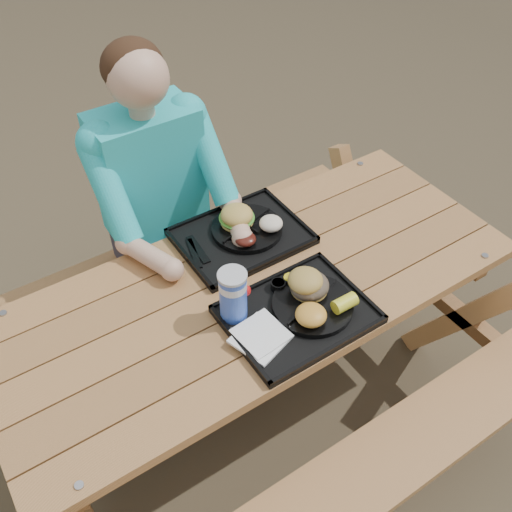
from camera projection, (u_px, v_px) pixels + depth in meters
ground at (256, 403)px, 2.44m from camera, size 60.00×60.00×0.00m
picnic_table at (256, 350)px, 2.18m from camera, size 1.80×1.49×0.75m
tray_near at (297, 315)px, 1.81m from camera, size 0.45×0.35×0.02m
tray_far at (242, 237)px, 2.07m from camera, size 0.45×0.35×0.02m
plate_near at (313, 305)px, 1.81m from camera, size 0.26×0.26×0.02m
plate_far at (247, 228)px, 2.08m from camera, size 0.26×0.26×0.02m
napkin_stack at (260, 338)px, 1.72m from camera, size 0.18×0.18×0.02m
soda_cup at (233, 296)px, 1.74m from camera, size 0.09×0.09×0.17m
condiment_bbq at (278, 285)px, 1.87m from camera, size 0.05×0.05×0.03m
condiment_mustard at (290, 280)px, 1.88m from camera, size 0.05×0.05×0.03m
sandwich at (310, 277)px, 1.80m from camera, size 0.12×0.12×0.12m
mac_cheese at (311, 315)px, 1.74m from camera, size 0.10×0.10×0.05m
corn_cob at (345, 303)px, 1.78m from camera, size 0.08×0.08×0.05m
cutlery_far at (198, 249)px, 2.01m from camera, size 0.04×0.15×0.01m
burger at (237, 212)px, 2.05m from camera, size 0.12×0.12×0.11m
baked_beans at (245, 239)px, 2.00m from camera, size 0.08×0.08×0.03m
potato_salad at (271, 223)px, 2.05m from camera, size 0.09×0.09×0.05m
diner at (159, 221)px, 2.32m from camera, size 0.48×0.84×1.28m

